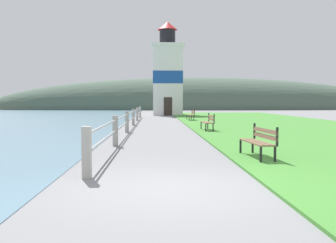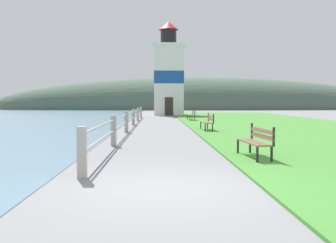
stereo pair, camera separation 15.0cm
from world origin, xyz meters
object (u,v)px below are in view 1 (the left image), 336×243
park_bench_midway (209,121)px  park_bench_far (191,114)px  park_bench_near (260,140)px  lighthouse (167,75)px

park_bench_midway → park_bench_far: 10.44m
park_bench_near → park_bench_far: bearing=-94.5°
park_bench_far → lighthouse: bearing=-84.2°
park_bench_near → lighthouse: (-1.42, 32.05, 3.94)m
park_bench_midway → park_bench_far: size_ratio=1.04×
park_bench_near → park_bench_midway: size_ratio=1.03×
park_bench_near → lighthouse: lighthouse is taller
park_bench_near → park_bench_midway: bearing=-94.0°
park_bench_midway → lighthouse: bearing=-87.6°
park_bench_near → park_bench_far: 19.93m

